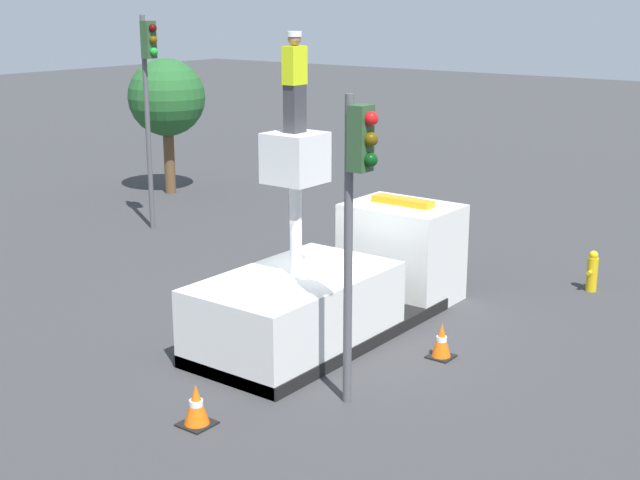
# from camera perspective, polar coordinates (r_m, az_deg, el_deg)

# --- Properties ---
(ground_plane) EXTENTS (120.00, 120.00, 0.00)m
(ground_plane) POSITION_cam_1_polar(r_m,az_deg,el_deg) (17.52, 0.17, -6.14)
(ground_plane) COLOR #38383A
(bucket_truck) EXTENTS (6.58, 2.38, 4.09)m
(bucket_truck) POSITION_cam_1_polar(r_m,az_deg,el_deg) (17.58, 1.09, -3.11)
(bucket_truck) COLOR black
(bucket_truck) RESTS_ON ground
(worker) EXTENTS (0.40, 0.26, 1.75)m
(worker) POSITION_cam_1_polar(r_m,az_deg,el_deg) (15.74, -1.63, 10.06)
(worker) COLOR #38383D
(worker) RESTS_ON bucket_truck
(traffic_light_pole) EXTENTS (0.34, 0.57, 5.00)m
(traffic_light_pole) POSITION_cam_1_polar(r_m,az_deg,el_deg) (13.61, 2.35, 3.19)
(traffic_light_pole) COLOR #515156
(traffic_light_pole) RESTS_ON ground
(traffic_light_across) EXTENTS (0.34, 0.57, 5.95)m
(traffic_light_across) POSITION_cam_1_polar(r_m,az_deg,el_deg) (25.25, -10.91, 9.96)
(traffic_light_across) COLOR #515156
(traffic_light_across) RESTS_ON ground
(fire_hydrant) EXTENTS (0.48, 0.24, 0.94)m
(fire_hydrant) POSITION_cam_1_polar(r_m,az_deg,el_deg) (20.90, 17.03, -1.92)
(fire_hydrant) COLOR gold
(fire_hydrant) RESTS_ON ground
(traffic_cone_rear) EXTENTS (0.50, 0.50, 0.67)m
(traffic_cone_rear) POSITION_cam_1_polar(r_m,az_deg,el_deg) (14.05, -7.92, -10.47)
(traffic_cone_rear) COLOR black
(traffic_cone_rear) RESTS_ON ground
(traffic_cone_curbside) EXTENTS (0.45, 0.45, 0.66)m
(traffic_cone_curbside) POSITION_cam_1_polar(r_m,az_deg,el_deg) (16.54, 7.79, -6.45)
(traffic_cone_curbside) COLOR black
(traffic_cone_curbside) RESTS_ON ground
(tree_right_bg) EXTENTS (2.55, 2.55, 4.50)m
(tree_right_bg) POSITION_cam_1_polar(r_m,az_deg,el_deg) (30.23, -9.79, 8.92)
(tree_right_bg) COLOR brown
(tree_right_bg) RESTS_ON ground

